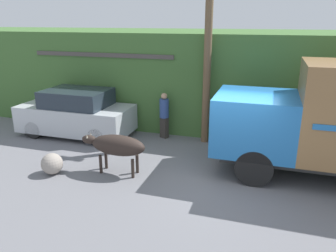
% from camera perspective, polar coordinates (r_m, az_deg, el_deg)
% --- Properties ---
extents(ground_plane, '(60.00, 60.00, 0.00)m').
position_cam_1_polar(ground_plane, '(9.38, 9.76, -9.38)').
color(ground_plane, slate).
extents(hillside_embankment, '(32.00, 6.65, 3.80)m').
position_cam_1_polar(hillside_embankment, '(15.05, 13.72, 8.47)').
color(hillside_embankment, '#426B33').
rests_on(hillside_embankment, ground_plane).
extents(building_backdrop, '(5.85, 2.70, 3.06)m').
position_cam_1_polar(building_backdrop, '(14.53, -8.72, 7.01)').
color(building_backdrop, '#B2BCAD').
rests_on(building_backdrop, ground_plane).
extents(brown_cow, '(1.96, 0.60, 1.16)m').
position_cam_1_polar(brown_cow, '(9.48, -8.94, -3.38)').
color(brown_cow, '#2D231E').
rests_on(brown_cow, ground_plane).
extents(parked_suv, '(4.29, 1.89, 1.78)m').
position_cam_1_polar(parked_suv, '(12.99, -15.69, 2.09)').
color(parked_suv, silver).
rests_on(parked_suv, ground_plane).
extents(pedestrian_on_hill, '(0.46, 0.46, 1.72)m').
position_cam_1_polar(pedestrian_on_hill, '(12.18, -0.67, 2.20)').
color(pedestrian_on_hill, '#38332D').
rests_on(pedestrian_on_hill, ground_plane).
extents(utility_pole, '(0.90, 0.26, 6.07)m').
position_cam_1_polar(utility_pole, '(11.44, 6.91, 12.22)').
color(utility_pole, brown).
rests_on(utility_pole, ground_plane).
extents(roadside_rock, '(0.62, 0.62, 0.62)m').
position_cam_1_polar(roadside_rock, '(10.10, -19.55, -6.21)').
color(roadside_rock, gray).
rests_on(roadside_rock, ground_plane).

